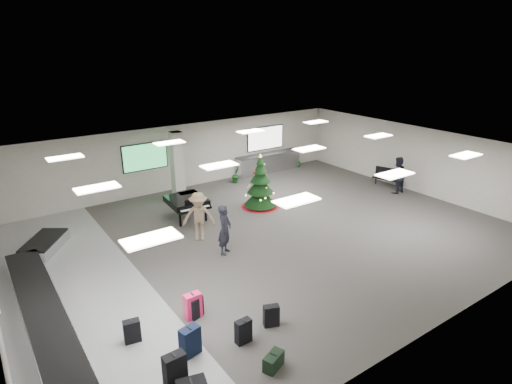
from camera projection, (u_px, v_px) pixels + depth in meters
ground at (267, 236)px, 16.40m from camera, size 18.00×18.00×0.00m
room_envelope at (248, 175)px, 15.92m from camera, size 18.02×14.02×3.21m
baggage_carousel at (44, 299)px, 12.04m from camera, size 2.28×9.71×0.43m
service_counter at (268, 163)px, 24.04m from camera, size 4.05×0.65×1.08m
suitcase_0 at (175, 369)px, 9.24m from camera, size 0.50×0.28×0.78m
suitcase_1 at (243, 331)px, 10.55m from camera, size 0.41×0.23×0.65m
pink_suitcase at (193, 306)px, 11.49m from camera, size 0.46×0.27×0.74m
suitcase_3 at (196, 307)px, 11.52m from camera, size 0.45×0.34×0.62m
navy_suitcase at (190, 341)px, 10.12m from camera, size 0.53×0.37×0.76m
green_duffel at (274, 361)px, 9.76m from camera, size 0.61×0.46×0.38m
suitcase_7 at (271, 316)px, 11.17m from camera, size 0.46×0.35×0.62m
suitcase_8 at (132, 331)px, 10.58m from camera, size 0.44×0.30×0.62m
christmas_tree at (260, 189)px, 18.96m from camera, size 1.72×1.72×2.46m
grand_piano at (187, 202)px, 17.71m from camera, size 1.56×1.94×1.06m
bench at (389, 176)px, 21.79m from camera, size 0.93×1.51×0.91m
traveler_a at (225, 230)px, 14.78m from camera, size 0.78×0.75×1.80m
traveler_b at (199, 216)px, 15.78m from camera, size 1.39×1.21×1.87m
traveler_bench at (397, 175)px, 20.65m from camera, size 0.90×0.71×1.80m
potted_plant_left at (236, 175)px, 22.32m from camera, size 0.60×0.57×0.85m
potted_plant_right at (297, 160)px, 25.03m from camera, size 0.63×0.63×0.80m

